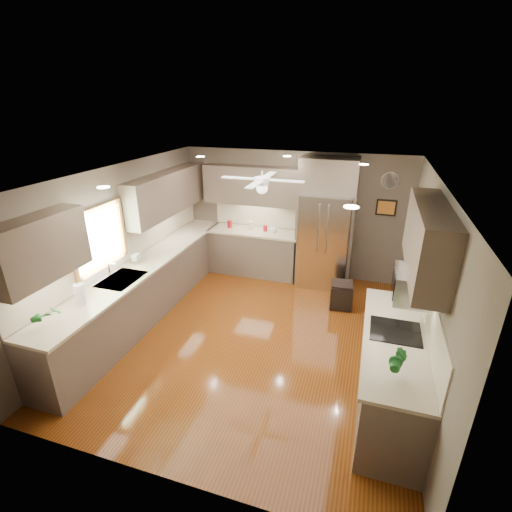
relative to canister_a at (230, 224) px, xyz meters
The scene contains 27 objects.
floor 2.73m from the canister_a, 60.14° to the right, with size 5.00×5.00×0.00m, color #52230A.
ceiling 2.94m from the canister_a, 60.14° to the right, with size 5.00×5.00×0.00m, color white.
wall_back 1.32m from the canister_a, 13.43° to the left, with size 4.50×4.50×0.00m, color brown.
wall_front 4.87m from the canister_a, 74.97° to the right, with size 4.50×4.50×0.00m, color brown.
wall_left 2.42m from the canister_a, 114.20° to the right, with size 5.00×5.00×0.00m, color brown.
wall_right 4.15m from the canister_a, 32.05° to the right, with size 5.00×5.00×0.00m, color brown.
canister_a is the anchor object (origin of this frame).
canister_c 0.44m from the canister_a, ahead, with size 0.10×0.10×0.17m, color beige.
canister_d 0.76m from the canister_a, ahead, with size 0.08×0.08×0.12m, color maroon.
soap_bottle 2.24m from the canister_a, 110.68° to the right, with size 0.09×0.10×0.21m, color white.
potted_plant_left 4.08m from the canister_a, 99.61° to the right, with size 0.18×0.12×0.34m, color #195920.
potted_plant_right 4.82m from the canister_a, 49.05° to the right, with size 0.16×0.13×0.30m, color #195920.
bowl 0.93m from the canister_a, ahead, with size 0.19×0.19×0.05m, color beige.
left_run 2.23m from the canister_a, 108.67° to the right, with size 0.65×4.70×1.45m.
back_run 0.76m from the canister_a, ahead, with size 1.85×0.65×1.45m.
uppers 1.79m from the canister_a, 70.71° to the right, with size 4.50×4.70×0.95m.
window 2.91m from the canister_a, 109.55° to the right, with size 0.05×1.12×0.92m.
sink 2.78m from the canister_a, 103.93° to the right, with size 0.50×0.70×0.32m.
refrigerator 1.97m from the canister_a, ahead, with size 1.06×0.75×2.45m.
right_run 4.41m from the canister_a, 43.21° to the right, with size 0.70×2.20×1.45m.
microwave 4.31m from the canister_a, 39.89° to the right, with size 0.43×0.55×0.34m.
ceiling_fan 2.63m from the canister_a, 56.39° to the right, with size 1.18×1.18×0.32m.
recessed_lights 2.63m from the canister_a, 55.81° to the right, with size 2.84×3.14×0.01m.
wall_clock 3.20m from the canister_a, ahead, with size 0.30×0.03×0.30m.
framed_print 3.07m from the canister_a, ahead, with size 0.36×0.03×0.30m.
stool 2.71m from the canister_a, 20.47° to the right, with size 0.40×0.40×0.46m.
paper_towel 3.55m from the canister_a, 101.50° to the right, with size 0.12×0.12×0.31m.
Camera 1 is at (1.46, -4.59, 3.40)m, focal length 26.00 mm.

